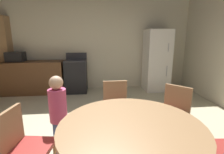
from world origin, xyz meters
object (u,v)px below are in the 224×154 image
object	(u,v)px
refrigerator	(157,61)
person_child	(59,115)
microwave	(16,57)
chair_northeast	(173,112)
oven_range	(76,76)
dining_table	(131,139)
chair_north	(116,105)
chair_west	(23,145)

from	to	relation	value
refrigerator	person_child	world-z (taller)	refrigerator
refrigerator	microwave	world-z (taller)	refrigerator
refrigerator	person_child	distance (m)	3.54
chair_northeast	oven_range	bearing A→B (deg)	-101.63
microwave	chair_northeast	distance (m)	4.23
chair_northeast	person_child	size ratio (longest dim) A/B	0.80
oven_range	chair_northeast	distance (m)	3.14
dining_table	chair_north	bearing A→B (deg)	90.64
chair_northeast	chair_west	bearing A→B (deg)	-26.10
oven_range	refrigerator	distance (m)	2.38
dining_table	chair_west	size ratio (longest dim) A/B	1.56
chair_west	person_child	world-z (taller)	person_child
microwave	dining_table	world-z (taller)	microwave
microwave	person_child	xyz separation A→B (m)	(1.66, -2.75, -0.45)
refrigerator	dining_table	size ratio (longest dim) A/B	1.30
microwave	person_child	bearing A→B (deg)	-58.88
dining_table	person_child	world-z (taller)	person_child
microwave	chair_west	xyz separation A→B (m)	(1.41, -3.23, -0.53)
chair_northeast	person_child	xyz separation A→B (m)	(-1.57, -0.08, 0.08)
oven_range	person_child	bearing A→B (deg)	-88.53
oven_range	chair_north	world-z (taller)	oven_range
microwave	chair_north	distance (m)	3.42
dining_table	chair_west	bearing A→B (deg)	171.06
oven_range	dining_table	bearing A→B (deg)	-75.64
chair_west	dining_table	bearing A→B (deg)	0.00
oven_range	microwave	xyz separation A→B (m)	(-1.59, -0.00, 0.56)
chair_northeast	person_child	bearing A→B (deg)	-40.20
oven_range	dining_table	distance (m)	3.51
chair_north	chair_northeast	world-z (taller)	same
chair_west	person_child	bearing A→B (deg)	71.25
oven_range	microwave	bearing A→B (deg)	-179.87
oven_range	refrigerator	world-z (taller)	refrigerator
chair_north	chair_west	xyz separation A→B (m)	(-1.04, -0.90, 0.00)
person_child	chair_north	bearing A→B (deg)	66.91
chair_north	chair_northeast	xyz separation A→B (m)	(0.79, -0.33, 0.00)
oven_range	chair_north	size ratio (longest dim) A/B	1.26
oven_range	dining_table	world-z (taller)	oven_range
microwave	chair_north	size ratio (longest dim) A/B	0.51
microwave	chair_north	bearing A→B (deg)	-43.61
dining_table	person_child	bearing A→B (deg)	141.10
chair_west	refrigerator	bearing A→B (deg)	60.56
refrigerator	chair_west	size ratio (longest dim) A/B	2.02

